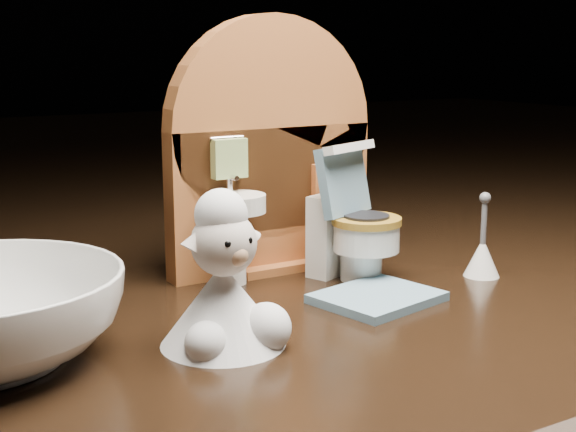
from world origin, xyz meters
The scene contains 5 objects.
backdrop_panel centered at (0.00, 0.06, 0.07)m, with size 0.13×0.05×0.15m.
toy_toilet centered at (0.03, 0.02, 0.03)m, with size 0.05×0.05×0.08m.
bath_mat centered at (0.02, -0.02, 0.00)m, with size 0.06×0.05×0.00m, color slate.
toilet_brush centered at (0.10, -0.01, 0.01)m, with size 0.02×0.02×0.05m.
plush_lamb centered at (-0.08, -0.04, 0.03)m, with size 0.06×0.06×0.07m.
Camera 1 is at (-0.23, -0.34, 0.13)m, focal length 50.00 mm.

